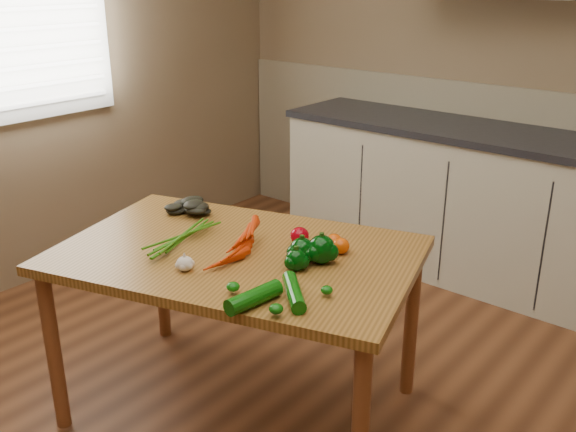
% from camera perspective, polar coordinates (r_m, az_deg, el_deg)
% --- Properties ---
extents(room, '(4.04, 5.04, 2.64)m').
position_cam_1_polar(room, '(2.05, -4.25, 7.13)').
color(room, brown).
rests_on(room, ground).
extents(counter_run, '(2.84, 0.64, 1.14)m').
position_cam_1_polar(counter_run, '(3.87, 19.56, 0.39)').
color(counter_run, beige).
rests_on(counter_run, ground).
extents(window_blinds, '(0.08, 0.98, 1.18)m').
position_cam_1_polar(window_blinds, '(3.83, -22.32, 16.71)').
color(window_blinds, silver).
rests_on(window_blinds, room).
extents(table, '(1.56, 1.23, 0.73)m').
position_cam_1_polar(table, '(2.52, -4.52, -4.74)').
color(table, '#A06B2E').
rests_on(table, ground).
extents(carrot_bunch, '(0.30, 0.26, 0.07)m').
position_cam_1_polar(carrot_bunch, '(2.47, -5.94, -2.39)').
color(carrot_bunch, red).
rests_on(carrot_bunch, table).
extents(leafy_greens, '(0.19, 0.17, 0.10)m').
position_cam_1_polar(leafy_greens, '(2.87, -8.74, 1.18)').
color(leafy_greens, black).
rests_on(leafy_greens, table).
extents(garlic_bulb, '(0.06, 0.06, 0.05)m').
position_cam_1_polar(garlic_bulb, '(2.33, -9.16, -4.20)').
color(garlic_bulb, silver).
rests_on(garlic_bulb, table).
extents(pepper_a, '(0.09, 0.09, 0.09)m').
position_cam_1_polar(pepper_a, '(2.36, 1.24, -3.09)').
color(pepper_a, '#023306').
rests_on(pepper_a, table).
extents(pepper_b, '(0.10, 0.10, 0.10)m').
position_cam_1_polar(pepper_b, '(2.36, 3.00, -2.98)').
color(pepper_b, '#023306').
rests_on(pepper_b, table).
extents(pepper_c, '(0.08, 0.08, 0.08)m').
position_cam_1_polar(pepper_c, '(2.30, 0.73, -3.91)').
color(pepper_c, '#023306').
rests_on(pepper_c, table).
extents(tomato_a, '(0.08, 0.08, 0.07)m').
position_cam_1_polar(tomato_a, '(2.52, 1.03, -1.75)').
color(tomato_a, '#96020E').
rests_on(tomato_a, table).
extents(tomato_b, '(0.06, 0.06, 0.06)m').
position_cam_1_polar(tomato_b, '(2.49, 4.12, -2.22)').
color(tomato_b, '#D84805').
rests_on(tomato_b, table).
extents(tomato_c, '(0.07, 0.07, 0.06)m').
position_cam_1_polar(tomato_c, '(2.44, 4.70, -2.66)').
color(tomato_c, '#D84805').
rests_on(tomato_c, table).
extents(zucchini_a, '(0.20, 0.19, 0.05)m').
position_cam_1_polar(zucchini_a, '(2.11, 0.53, -6.78)').
color(zucchini_a, '#084C08').
rests_on(zucchini_a, table).
extents(zucchini_b, '(0.08, 0.21, 0.06)m').
position_cam_1_polar(zucchini_b, '(2.07, -3.06, -7.24)').
color(zucchini_b, '#084C08').
rests_on(zucchini_b, table).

